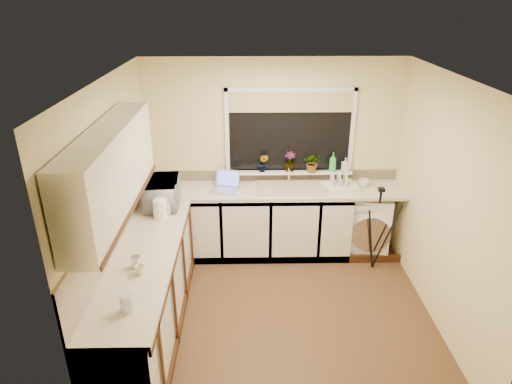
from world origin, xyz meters
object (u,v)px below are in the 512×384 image
Objects in this scene: kettle at (160,209)px; dish_rack at (340,187)px; glass_jug at (127,303)px; plant_c at (290,162)px; laptop at (226,185)px; microwave at (162,193)px; plant_b at (263,163)px; soap_bottle_green at (333,162)px; cup_left at (140,270)px; steel_jar at (136,262)px; cup_back at (364,183)px; tripod at (377,229)px; washing_machine at (365,222)px; soap_bottle_clear at (345,165)px; plant_d at (313,163)px.

kettle is 0.49× the size of dish_rack.
plant_c is (1.46, 2.54, 0.20)m from glass_jug.
laptop is at bearing -164.11° from plant_c.
plant_b is (1.17, 0.63, 0.12)m from microwave.
cup_left is at bearing -134.64° from soap_bottle_green.
plant_b is at bearing 60.82° from cup_left.
microwave reaches higher than glass_jug.
dish_rack is 3.67× the size of steel_jar.
glass_jug is 2.93m from plant_c.
cup_back is (0.31, 0.07, 0.02)m from dish_rack.
microwave is at bearing 89.35° from steel_jar.
steel_jar is 0.90× the size of cup_back.
glass_jug is at bearing -89.40° from kettle.
microwave is 2.15m from soap_bottle_green.
kettle is 1.80× the size of steel_jar.
laptop reaches higher than tripod.
laptop is 0.93× the size of dish_rack.
soap_bottle_green reaches higher than microwave.
dish_rack is 0.34m from soap_bottle_green.
plant_b is 2.60× the size of cup_left.
washing_machine is 6.47× the size of cup_back.
cup_back is at bearing 2.09° from dish_rack.
cup_left is (-2.46, -1.85, 0.54)m from washing_machine.
laptop is 0.55m from plant_b.
soap_bottle_clear reaches higher than tripod.
glass_jug is 3.05m from plant_d.
plant_b is 0.98× the size of soap_bottle_green.
dish_rack is 0.32m from cup_back.
plant_c reaches higher than microwave.
plant_b is at bearing 155.33° from dish_rack.
cup_left is at bearing 91.21° from glass_jug.
kettle is at bearing 87.25° from steel_jar.
soap_bottle_green is at bearing 170.63° from soap_bottle_clear.
cup_left is (-2.07, -1.80, 0.01)m from dish_rack.
laptop is at bearing 167.89° from dish_rack.
steel_jar is at bearing 175.05° from microwave.
steel_jar is at bearing -92.75° from kettle.
plant_c is at bearing 33.53° from laptop.
laptop is 1.38m from soap_bottle_green.
soap_bottle_green is at bearing 5.55° from plant_d.
tripod reaches higher than washing_machine.
microwave is at bearing 91.47° from glass_jug.
soap_bottle_clear is at bearing 40.68° from steel_jar.
laptop is 1.89× the size of kettle.
kettle reaches higher than glass_jug.
kettle is 0.33m from microwave.
plant_c is 0.96m from cup_back.
tripod is 0.62m from cup_back.
washing_machine is 3.37× the size of soap_bottle_green.
dish_rack is 0.70m from plant_c.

